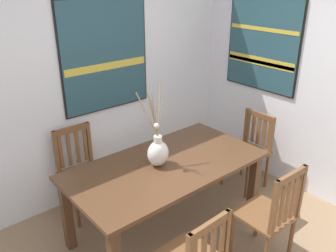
{
  "coord_description": "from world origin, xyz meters",
  "views": [
    {
      "loc": [
        -1.64,
        -1.39,
        2.34
      ],
      "look_at": [
        0.29,
        0.89,
        1.03
      ],
      "focal_mm": 37.8,
      "sensor_mm": 36.0,
      "label": 1
    }
  ],
  "objects_px": {
    "chair_3": "(81,170)",
    "painting_on_back_wall": "(105,56)",
    "painting_on_side_wall": "(263,45)",
    "chair_1": "(271,213)",
    "dining_table": "(166,174)",
    "centerpiece_vase": "(158,152)",
    "chair_0": "(250,148)"
  },
  "relations": [
    {
      "from": "chair_3",
      "to": "painting_on_back_wall",
      "type": "bearing_deg",
      "value": 23.2
    },
    {
      "from": "chair_3",
      "to": "painting_on_side_wall",
      "type": "xyz_separation_m",
      "value": [
        2.1,
        -0.57,
        1.09
      ]
    },
    {
      "from": "chair_3",
      "to": "painting_on_back_wall",
      "type": "relative_size",
      "value": 0.8
    },
    {
      "from": "painting_on_side_wall",
      "to": "chair_1",
      "type": "bearing_deg",
      "value": -137.71
    },
    {
      "from": "dining_table",
      "to": "centerpiece_vase",
      "type": "xyz_separation_m",
      "value": [
        -0.07,
        0.03,
        0.24
      ]
    },
    {
      "from": "dining_table",
      "to": "chair_0",
      "type": "height_order",
      "value": "chair_0"
    },
    {
      "from": "centerpiece_vase",
      "to": "chair_3",
      "type": "bearing_deg",
      "value": 114.78
    },
    {
      "from": "centerpiece_vase",
      "to": "painting_on_side_wall",
      "type": "relative_size",
      "value": 0.71
    },
    {
      "from": "chair_0",
      "to": "chair_3",
      "type": "height_order",
      "value": "chair_3"
    },
    {
      "from": "chair_0",
      "to": "painting_on_back_wall",
      "type": "bearing_deg",
      "value": 139.61
    },
    {
      "from": "chair_1",
      "to": "chair_3",
      "type": "height_order",
      "value": "chair_1"
    },
    {
      "from": "chair_0",
      "to": "chair_1",
      "type": "height_order",
      "value": "chair_1"
    },
    {
      "from": "dining_table",
      "to": "chair_0",
      "type": "distance_m",
      "value": 1.29
    },
    {
      "from": "chair_0",
      "to": "painting_on_side_wall",
      "type": "height_order",
      "value": "painting_on_side_wall"
    },
    {
      "from": "painting_on_side_wall",
      "to": "chair_3",
      "type": "bearing_deg",
      "value": 164.81
    },
    {
      "from": "dining_table",
      "to": "chair_1",
      "type": "bearing_deg",
      "value": -63.8
    },
    {
      "from": "chair_0",
      "to": "chair_3",
      "type": "relative_size",
      "value": 0.96
    },
    {
      "from": "chair_3",
      "to": "centerpiece_vase",
      "type": "bearing_deg",
      "value": -65.22
    },
    {
      "from": "centerpiece_vase",
      "to": "chair_0",
      "type": "distance_m",
      "value": 1.41
    },
    {
      "from": "painting_on_back_wall",
      "to": "chair_1",
      "type": "bearing_deg",
      "value": -79.35
    },
    {
      "from": "chair_3",
      "to": "painting_on_side_wall",
      "type": "distance_m",
      "value": 2.44
    },
    {
      "from": "dining_table",
      "to": "centerpiece_vase",
      "type": "distance_m",
      "value": 0.25
    },
    {
      "from": "chair_1",
      "to": "painting_on_side_wall",
      "type": "distance_m",
      "value": 1.99
    },
    {
      "from": "dining_table",
      "to": "chair_0",
      "type": "relative_size",
      "value": 2.04
    },
    {
      "from": "painting_on_back_wall",
      "to": "chair_0",
      "type": "bearing_deg",
      "value": -40.39
    },
    {
      "from": "centerpiece_vase",
      "to": "chair_3",
      "type": "relative_size",
      "value": 0.81
    },
    {
      "from": "chair_1",
      "to": "painting_on_back_wall",
      "type": "distance_m",
      "value": 2.21
    },
    {
      "from": "centerpiece_vase",
      "to": "chair_3",
      "type": "xyz_separation_m",
      "value": [
        -0.37,
        0.81,
        -0.41
      ]
    },
    {
      "from": "dining_table",
      "to": "painting_on_back_wall",
      "type": "relative_size",
      "value": 1.56
    },
    {
      "from": "chair_1",
      "to": "chair_3",
      "type": "xyz_separation_m",
      "value": [
        -0.87,
        1.69,
        -0.02
      ]
    },
    {
      "from": "dining_table",
      "to": "chair_3",
      "type": "xyz_separation_m",
      "value": [
        -0.44,
        0.83,
        -0.16
      ]
    },
    {
      "from": "chair_1",
      "to": "painting_on_back_wall",
      "type": "relative_size",
      "value": 0.82
    }
  ]
}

